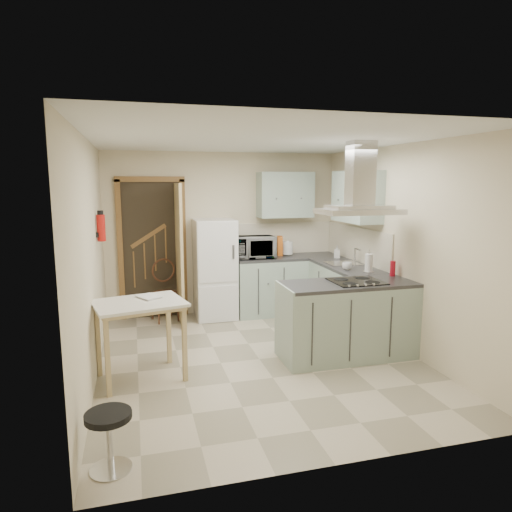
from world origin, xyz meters
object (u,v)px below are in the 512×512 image
object	(u,v)px
peninsula	(347,320)
bentwood_chair	(165,293)
drop_leaf_table	(141,340)
stool	(110,441)
fridge	(215,269)
microwave	(255,247)
extractor_hood	(359,211)

from	to	relation	value
peninsula	bentwood_chair	world-z (taller)	peninsula
drop_leaf_table	stool	bearing A→B (deg)	-112.03
peninsula	stool	world-z (taller)	peninsula
fridge	drop_leaf_table	world-z (taller)	fridge
stool	microwave	distance (m)	4.11
extractor_hood	stool	bearing A→B (deg)	-150.39
drop_leaf_table	microwave	world-z (taller)	microwave
fridge	extractor_hood	xyz separation A→B (m)	(1.32, -1.98, 0.97)
drop_leaf_table	peninsula	bearing A→B (deg)	-12.71
bentwood_chair	microwave	xyz separation A→B (m)	(1.37, -0.07, 0.65)
drop_leaf_table	stool	xyz separation A→B (m)	(-0.25, -1.54, -0.19)
fridge	drop_leaf_table	size ratio (longest dim) A/B	1.69
extractor_hood	stool	world-z (taller)	extractor_hood
extractor_hood	stool	xyz separation A→B (m)	(-2.71, -1.54, -1.50)
peninsula	extractor_hood	bearing A→B (deg)	0.00
bentwood_chair	peninsula	bearing A→B (deg)	-60.91
peninsula	microwave	xyz separation A→B (m)	(-0.61, 1.94, 0.61)
peninsula	bentwood_chair	size ratio (longest dim) A/B	1.86
fridge	peninsula	distance (m)	2.35
peninsula	drop_leaf_table	xyz separation A→B (m)	(-2.36, -0.00, -0.03)
fridge	extractor_hood	bearing A→B (deg)	-56.21
fridge	extractor_hood	distance (m)	2.57
stool	microwave	bearing A→B (deg)	60.15
peninsula	stool	bearing A→B (deg)	-149.46
extractor_hood	bentwood_chair	size ratio (longest dim) A/B	1.08
bentwood_chair	drop_leaf_table	bearing A→B (deg)	-116.20
peninsula	stool	distance (m)	3.04
stool	fridge	bearing A→B (deg)	68.50
fridge	drop_leaf_table	distance (m)	2.31
drop_leaf_table	microwave	distance (m)	2.69
fridge	bentwood_chair	bearing A→B (deg)	177.72
fridge	microwave	world-z (taller)	fridge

